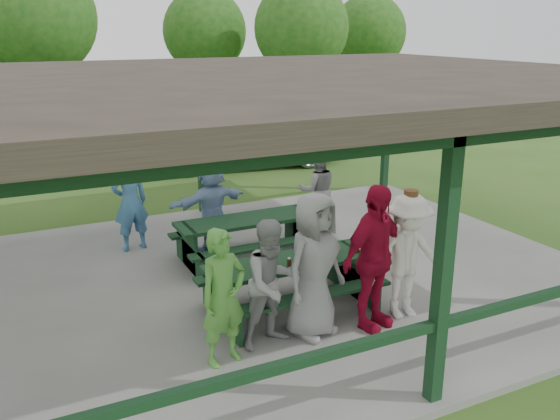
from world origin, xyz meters
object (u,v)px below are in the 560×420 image
spectator_lblue (212,204)px  picnic_table_near (291,278)px  contestant_green (223,297)px  pickup_truck (246,138)px  contestant_white_fedora (407,256)px  farm_trailer (88,148)px  spectator_grey (318,190)px  contestant_grey_left (272,283)px  picnic_table_far (249,233)px  contestant_grey_mid (314,265)px  spectator_blue (130,202)px  contestant_red (374,258)px

spectator_lblue → picnic_table_near: bearing=80.1°
contestant_green → pickup_truck: bearing=51.9°
contestant_white_fedora → farm_trailer: 11.43m
contestant_green → farm_trailer: (0.19, 11.17, -0.24)m
spectator_grey → pickup_truck: (1.18, 6.41, -0.11)m
farm_trailer → picnic_table_near: bearing=-91.6°
picnic_table_near → contestant_grey_left: 1.06m
farm_trailer → pickup_truck: bearing=-20.0°
picnic_table_far → contestant_grey_left: (-0.86, -2.76, 0.36)m
contestant_grey_mid → spectator_blue: bearing=89.2°
contestant_grey_mid → farm_trailer: 11.10m
contestant_white_fedora → spectator_grey: (0.76, 3.80, -0.09)m
contestant_grey_mid → spectator_grey: contestant_grey_mid is taller
contestant_grey_left → contestant_white_fedora: (1.98, -0.12, 0.06)m
contestant_red → farm_trailer: (-1.90, 11.22, -0.38)m
contestant_grey_mid → pickup_truck: size_ratio=0.34×
contestant_red → spectator_lblue: contestant_red is taller
contestant_grey_left → farm_trailer: contestant_grey_left is taller
contestant_grey_left → farm_trailer: (-0.51, 11.04, -0.22)m
picnic_table_near → pickup_truck: pickup_truck is taller
contestant_green → contestant_grey_left: contestant_green is taller
farm_trailer → contestant_grey_mid: bearing=-92.3°
picnic_table_far → contestant_green: contestant_green is taller
picnic_table_near → picnic_table_far: 2.01m
spectator_blue → farm_trailer: bearing=-102.3°
picnic_table_near → contestant_red: contestant_red is taller
spectator_lblue → contestant_white_fedora: bearing=98.9°
contestant_grey_left → spectator_grey: size_ratio=1.04×
contestant_white_fedora → spectator_grey: bearing=84.8°
contestant_green → contestant_white_fedora: contestant_white_fedora is taller
spectator_grey → spectator_blue: bearing=9.9°
contestant_red → spectator_grey: bearing=53.3°
picnic_table_near → contestant_green: contestant_green is taller
contestant_grey_mid → pickup_truck: 10.64m
contestant_red → pickup_truck: size_ratio=0.35×
picnic_table_far → contestant_grey_left: bearing=-107.4°
spectator_grey → picnic_table_near: bearing=71.6°
contestant_grey_mid → spectator_grey: size_ratio=1.21×
spectator_lblue → spectator_blue: spectator_blue is taller
contestant_green → spectator_grey: bearing=34.2°
contestant_grey_left → contestant_red: contestant_red is taller
contestant_grey_left → pickup_truck: bearing=59.8°
contestant_white_fedora → contestant_grey_mid: bearing=-178.4°
contestant_grey_left → picnic_table_near: bearing=40.7°
contestant_green → contestant_red: 2.09m
spectator_blue → farm_trailer: spectator_blue is taller
contestant_grey_mid → contestant_white_fedora: contestant_grey_mid is taller
picnic_table_far → pickup_truck: size_ratio=0.44×
contestant_grey_mid → spectator_lblue: bearing=72.0°
contestant_grey_left → spectator_lblue: size_ratio=0.99×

